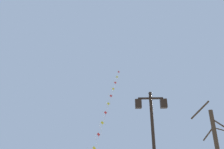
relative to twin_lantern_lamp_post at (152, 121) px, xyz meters
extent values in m
cylinder|color=black|center=(0.00, 0.00, -0.94)|extent=(0.14, 0.14, 4.22)
sphere|color=black|center=(0.00, 0.00, 1.25)|extent=(0.16, 0.16, 0.16)
cube|color=black|center=(0.00, 0.00, 1.02)|extent=(1.13, 0.08, 0.08)
cube|color=black|center=(-0.57, 0.00, 0.77)|extent=(0.28, 0.28, 0.40)
cube|color=beige|center=(-0.57, 0.00, 0.77)|extent=(0.19, 0.19, 0.30)
cube|color=black|center=(0.57, 0.00, 0.77)|extent=(0.28, 0.28, 0.40)
cube|color=beige|center=(0.57, 0.00, 0.77)|extent=(0.19, 0.19, 0.30)
cylinder|color=silver|center=(-3.78, 12.28, -0.03)|extent=(0.29, 1.24, 1.39)
cylinder|color=silver|center=(-3.51, 13.50, 1.35)|extent=(0.29, 1.24, 1.39)
cylinder|color=silver|center=(-3.24, 14.72, 2.73)|extent=(0.29, 1.24, 1.39)
cylinder|color=silver|center=(-2.97, 15.94, 4.11)|extent=(0.29, 1.24, 1.39)
cylinder|color=silver|center=(-2.70, 17.16, 5.48)|extent=(0.29, 1.24, 1.39)
cylinder|color=silver|center=(-2.43, 18.38, 6.86)|extent=(0.29, 1.24, 1.39)
cylinder|color=silver|center=(-2.16, 19.60, 8.24)|extent=(0.29, 1.24, 1.39)
cylinder|color=silver|center=(-1.89, 20.82, 9.62)|extent=(0.29, 1.24, 1.39)
cylinder|color=silver|center=(-1.62, 22.04, 10.99)|extent=(0.29, 1.24, 1.39)
cube|color=yellow|center=(-3.91, 11.67, -0.72)|extent=(0.36, 0.17, 0.39)
cube|color=red|center=(-3.64, 12.89, 0.66)|extent=(0.37, 0.13, 0.39)
cylinder|color=red|center=(-3.64, 12.89, 0.41)|extent=(0.03, 0.03, 0.20)
cube|color=yellow|center=(-3.37, 14.11, 2.04)|extent=(0.38, 0.10, 0.39)
cylinder|color=yellow|center=(-3.37, 14.11, 1.74)|extent=(0.03, 0.04, 0.29)
cube|color=red|center=(-3.10, 15.33, 3.42)|extent=(0.38, 0.10, 0.39)
cylinder|color=red|center=(-3.10, 15.33, 3.11)|extent=(0.02, 0.02, 0.30)
cube|color=yellow|center=(-2.83, 16.55, 4.79)|extent=(0.38, 0.11, 0.39)
cylinder|color=yellow|center=(-2.83, 16.55, 4.51)|extent=(0.03, 0.05, 0.27)
cube|color=red|center=(-2.56, 17.77, 6.17)|extent=(0.39, 0.04, 0.39)
cylinder|color=red|center=(-2.56, 17.77, 5.87)|extent=(0.02, 0.06, 0.30)
cube|color=yellow|center=(-2.29, 18.99, 7.55)|extent=(0.38, 0.11, 0.39)
cylinder|color=yellow|center=(-2.29, 18.99, 7.26)|extent=(0.02, 0.03, 0.27)
cube|color=red|center=(-2.02, 20.21, 8.93)|extent=(0.39, 0.01, 0.39)
cylinder|color=red|center=(-2.02, 20.21, 8.66)|extent=(0.02, 0.04, 0.23)
cube|color=yellow|center=(-1.75, 21.43, 10.31)|extent=(0.37, 0.14, 0.39)
cylinder|color=yellow|center=(-1.75, 21.43, 10.04)|extent=(0.03, 0.04, 0.23)
cube|color=red|center=(-1.48, 22.65, 11.68)|extent=(0.36, 0.16, 0.39)
cylinder|color=red|center=(-1.48, 22.65, 11.41)|extent=(0.03, 0.05, 0.23)
cylinder|color=#4C3826|center=(4.07, 3.36, -0.95)|extent=(0.24, 0.24, 4.21)
cylinder|color=#4C3826|center=(4.39, 3.22, 0.31)|extent=(0.73, 0.40, 0.68)
cylinder|color=#4C3826|center=(3.90, 3.83, -0.18)|extent=(0.43, 1.00, 0.76)
cylinder|color=#4C3826|center=(4.47, 3.12, -0.06)|extent=(0.87, 0.56, 0.42)
cylinder|color=#4C3826|center=(3.57, 3.69, 1.23)|extent=(1.11, 0.77, 1.05)
camera|label=1|loc=(-1.41, -9.16, -1.42)|focal=32.97mm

